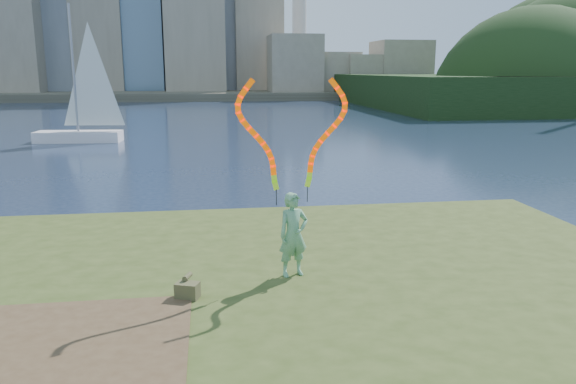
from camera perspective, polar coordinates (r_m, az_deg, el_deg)
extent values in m
plane|color=#18243D|center=(11.85, -6.43, -10.72)|extent=(320.00, 320.00, 0.00)
cube|color=#354318|center=(9.53, -5.97, -15.73)|extent=(20.00, 18.00, 0.30)
cube|color=#354318|center=(9.68, -6.07, -13.59)|extent=(17.00, 15.00, 0.30)
cube|color=#354318|center=(9.76, -6.15, -11.76)|extent=(14.00, 12.00, 0.30)
cube|color=#47331E|center=(8.82, -20.77, -14.11)|extent=(3.20, 3.00, 0.02)
cube|color=#474234|center=(105.99, -8.05, 9.98)|extent=(320.00, 40.00, 1.20)
imported|color=#1A7E34|center=(10.53, 0.55, -4.35)|extent=(0.67, 0.54, 1.60)
cylinder|color=black|center=(10.32, -1.19, -0.53)|extent=(0.02, 0.02, 0.30)
cylinder|color=black|center=(10.59, 1.98, -0.20)|extent=(0.02, 0.02, 0.30)
cube|color=#484C2C|center=(9.86, -10.17, -9.82)|extent=(0.45, 0.38, 0.28)
cylinder|color=#484C2C|center=(9.96, -10.18, -8.45)|extent=(0.18, 0.27, 0.09)
cube|color=white|center=(39.43, -20.49, 5.26)|extent=(5.56, 2.16, 0.76)
cylinder|color=gray|center=(39.20, -20.96, 11.42)|extent=(0.15, 0.15, 8.27)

